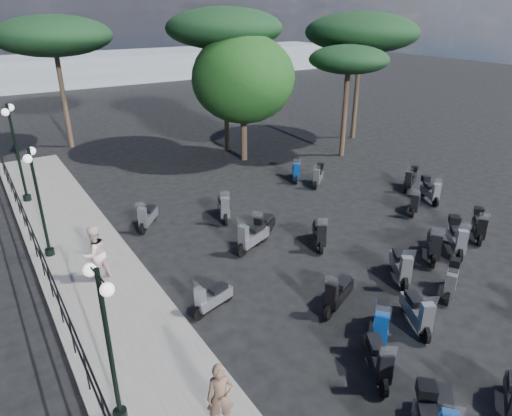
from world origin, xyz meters
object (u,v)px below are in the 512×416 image
scooter_3 (212,298)px  scooter_6 (381,323)px  scooter_0 (443,416)px  scooter_19 (415,203)px  scooter_14 (319,234)px  scooter_16 (451,281)px  scooter_17 (434,245)px  scooter_26 (318,176)px  scooter_13 (264,227)px  scooter_12 (401,267)px  scooter_18 (479,226)px  broadleaf_tree (243,79)px  scooter_4 (148,217)px  scooter_23 (457,238)px  woman (220,397)px  scooter_25 (411,179)px  scooter_7 (417,312)px  lamp_post_0 (108,339)px  pedestrian_far (95,254)px  lamp_post_2 (16,147)px  lamp_post_1 (38,196)px  scooter_1 (378,360)px  pine_1 (362,32)px  scooter_20 (296,170)px  pine_2 (53,36)px  scooter_8 (252,237)px  pine_3 (349,60)px  scooter_2 (338,294)px  scooter_9 (224,207)px  scooter_24 (430,191)px

scooter_3 → scooter_6: size_ratio=1.03×
scooter_0 → scooter_19: bearing=-89.5°
scooter_14 → scooter_16: scooter_14 is taller
scooter_17 → scooter_26: scooter_17 is taller
scooter_13 → scooter_12: bearing=168.9°
scooter_18 → broadleaf_tree: broadleaf_tree is taller
scooter_4 → scooter_23: 11.19m
woman → scooter_17: (9.28, 2.18, -0.38)m
scooter_25 → scooter_26: 4.26m
scooter_7 → scooter_17: scooter_17 is taller
scooter_12 → scooter_3: bearing=18.6°
lamp_post_0 → scooter_6: 6.68m
pedestrian_far → scooter_17: size_ratio=1.16×
lamp_post_0 → pedestrian_far: 5.71m
lamp_post_2 → lamp_post_1: bearing=-73.7°
scooter_1 → pine_1: pine_1 is taller
scooter_7 → scooter_20: (4.14, 10.70, 0.00)m
scooter_7 → pine_2: bearing=-52.5°
scooter_3 → scooter_16: 6.97m
scooter_0 → lamp_post_0: bearing=13.3°
scooter_12 → scooter_8: bearing=-20.1°
woman → scooter_26: 14.20m
scooter_19 → pine_2: 21.03m
scooter_0 → pine_3: 19.17m
lamp_post_1 → scooter_6: (6.34, -8.85, -1.79)m
lamp_post_0 → scooter_2: lamp_post_0 is taller
scooter_9 → scooter_14: bearing=137.1°
scooter_4 → scooter_9: size_ratio=0.77×
scooter_26 → pine_3: size_ratio=0.21×
scooter_12 → pine_2: 22.28m
scooter_13 → scooter_25: 8.50m
scooter_3 → scooter_14: bearing=-91.4°
scooter_19 → scooter_25: scooter_25 is taller
lamp_post_1 → scooter_4: size_ratio=2.88×
scooter_19 → scooter_14: bearing=57.0°
scooter_13 → scooter_17: (4.00, -4.28, 0.05)m
scooter_9 → pine_3: 11.48m
scooter_26 → scooter_24: bearing=173.7°
scooter_16 → scooter_19: size_ratio=1.03×
lamp_post_0 → scooter_9: lamp_post_0 is taller
scooter_1 → scooter_12: size_ratio=0.99×
scooter_13 → scooter_19: (6.49, -1.43, -0.04)m
scooter_16 → scooter_0: bearing=93.9°
scooter_14 → scooter_17: (2.65, -2.77, 0.05)m
scooter_16 → woman: bearing=63.3°
scooter_19 → scooter_20: scooter_20 is taller
woman → scooter_19: woman is taller
scooter_6 → scooter_19: scooter_6 is taller
scooter_24 → scooter_12: bearing=58.4°
scooter_19 → scooter_23: scooter_23 is taller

